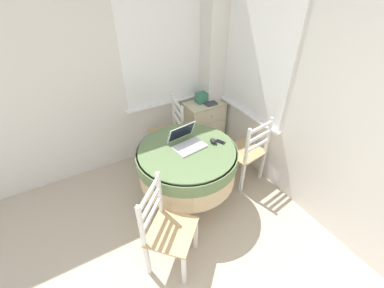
% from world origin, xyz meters
% --- Properties ---
extents(corner_room_shell, '(4.52, 4.61, 2.55)m').
position_xyz_m(corner_room_shell, '(1.30, 1.75, 1.28)').
color(corner_room_shell, silver).
rests_on(corner_room_shell, ground_plane).
extents(round_dining_table, '(1.12, 1.12, 0.77)m').
position_xyz_m(round_dining_table, '(1.15, 1.61, 0.59)').
color(round_dining_table, '#4C3D2D').
rests_on(round_dining_table, ground_plane).
extents(laptop, '(0.38, 0.35, 0.22)m').
position_xyz_m(laptop, '(1.18, 1.68, 0.81)').
color(laptop, silver).
rests_on(laptop, round_dining_table).
extents(computer_mouse, '(0.06, 0.10, 0.05)m').
position_xyz_m(computer_mouse, '(1.46, 1.57, 0.79)').
color(computer_mouse, black).
rests_on(computer_mouse, round_dining_table).
extents(cell_phone, '(0.09, 0.12, 0.01)m').
position_xyz_m(cell_phone, '(1.53, 1.54, 0.77)').
color(cell_phone, black).
rests_on(cell_phone, round_dining_table).
extents(dining_chair_near_back_window, '(0.47, 0.50, 0.95)m').
position_xyz_m(dining_chair_near_back_window, '(1.31, 2.41, 0.46)').
color(dining_chair_near_back_window, tan).
rests_on(dining_chair_near_back_window, ground_plane).
extents(dining_chair_near_right_window, '(0.49, 0.46, 0.95)m').
position_xyz_m(dining_chair_near_right_window, '(1.97, 1.54, 0.46)').
color(dining_chair_near_right_window, tan).
rests_on(dining_chair_near_right_window, ground_plane).
extents(dining_chair_camera_near, '(0.59, 0.59, 0.95)m').
position_xyz_m(dining_chair_camera_near, '(0.60, 1.01, 0.46)').
color(dining_chair_camera_near, tan).
rests_on(dining_chair_camera_near, ground_plane).
extents(corner_cabinet, '(0.58, 0.41, 0.73)m').
position_xyz_m(corner_cabinet, '(1.94, 2.51, 0.37)').
color(corner_cabinet, beige).
rests_on(corner_cabinet, ground_plane).
extents(storage_box, '(0.21, 0.13, 0.14)m').
position_xyz_m(storage_box, '(1.93, 2.54, 0.80)').
color(storage_box, '#387A5B').
rests_on(storage_box, corner_cabinet).
extents(book_on_cabinet, '(0.17, 0.24, 0.02)m').
position_xyz_m(book_on_cabinet, '(1.98, 2.47, 0.74)').
color(book_on_cabinet, '#3F3F44').
rests_on(book_on_cabinet, corner_cabinet).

